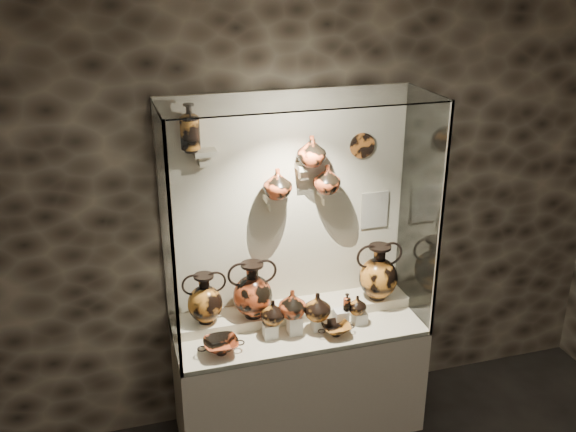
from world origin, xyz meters
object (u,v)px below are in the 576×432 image
at_px(ovoid_vase_b, 311,151).
at_px(amphora_left, 205,298).
at_px(jug_e, 357,305).
at_px(lekythos_tall, 190,125).
at_px(jug_a, 273,312).
at_px(ovoid_vase_c, 327,179).
at_px(amphora_right, 378,272).
at_px(amphora_mid, 253,290).
at_px(lekythos_small, 347,301).
at_px(jug_c, 317,306).
at_px(ovoid_vase_a, 277,183).
at_px(jug_b, 292,304).
at_px(kylix_right, 336,329).
at_px(kylix_left, 221,345).

bearing_deg(ovoid_vase_b, amphora_left, 162.29).
xyz_separation_m(jug_e, lekythos_tall, (-1.03, 0.28, 1.26)).
relative_size(jug_a, ovoid_vase_c, 0.86).
distance_m(amphora_left, amphora_right, 1.24).
distance_m(amphora_mid, amphora_right, 0.92).
height_order(amphora_mid, lekythos_small, amphora_mid).
height_order(jug_c, ovoid_vase_a, ovoid_vase_a).
bearing_deg(jug_c, lekythos_small, 6.79).
height_order(jug_c, ovoid_vase_c, ovoid_vase_c).
xyz_separation_m(amphora_mid, lekythos_small, (0.61, -0.19, -0.08)).
bearing_deg(ovoid_vase_b, lekythos_small, -76.21).
bearing_deg(ovoid_vase_a, amphora_mid, -170.76).
relative_size(jug_b, ovoid_vase_a, 0.97).
bearing_deg(jug_e, lekythos_tall, 160.49).
xyz_separation_m(lekythos_small, kylix_right, (-0.11, -0.09, -0.14)).
relative_size(jug_e, kylix_right, 0.55).
height_order(jug_b, kylix_right, jug_b).
bearing_deg(amphora_mid, kylix_right, -27.09).
height_order(amphora_mid, ovoid_vase_a, ovoid_vase_a).
height_order(amphora_right, jug_c, amphora_right).
xyz_separation_m(jug_b, jug_c, (0.17, -0.01, -0.04)).
distance_m(amphora_mid, jug_b, 0.29).
bearing_deg(lekythos_small, kylix_left, 171.90).
relative_size(jug_b, jug_c, 1.01).
bearing_deg(amphora_left, lekythos_small, -15.56).
xyz_separation_m(jug_c, lekythos_small, (0.21, 0.00, 0.01)).
bearing_deg(amphora_left, amphora_right, -3.78).
relative_size(lekythos_small, lekythos_tall, 0.43).
relative_size(jug_b, lekythos_small, 1.35).
xyz_separation_m(lekythos_tall, ovoid_vase_a, (0.54, -0.03, -0.42)).
bearing_deg(kylix_right, amphora_mid, 167.67).
relative_size(jug_b, ovoid_vase_c, 1.00).
bearing_deg(jug_e, jug_c, 177.07).
height_order(amphora_left, jug_a, amphora_left).
bearing_deg(amphora_mid, jug_c, -23.55).
height_order(jug_b, jug_e, jug_b).
bearing_deg(jug_c, amphora_left, 169.95).
height_order(amphora_right, lekythos_small, amphora_right).
relative_size(jug_c, ovoid_vase_c, 0.99).
bearing_deg(amphora_right, amphora_left, 160.00).
relative_size(amphora_mid, kylix_right, 1.65).
bearing_deg(jug_b, kylix_right, -0.21).
bearing_deg(ovoid_vase_b, ovoid_vase_c, -19.45).
bearing_deg(jug_a, kylix_left, -156.87).
bearing_deg(amphora_left, kylix_left, -84.22).
bearing_deg(amphora_right, kylix_right, -165.04).
bearing_deg(ovoid_vase_b, amphora_mid, 167.50).
relative_size(kylix_right, ovoid_vase_c, 1.27).
bearing_deg(ovoid_vase_c, amphora_left, -163.21).
distance_m(amphora_mid, kylix_left, 0.45).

